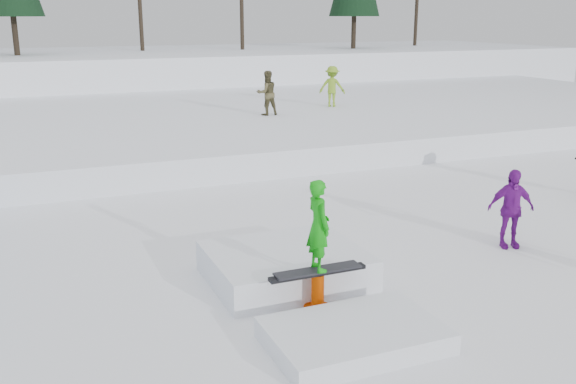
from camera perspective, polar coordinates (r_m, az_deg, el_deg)
name	(u,v)px	position (r m, az deg, el deg)	size (l,w,h in m)	color
ground	(306,286)	(11.09, 1.65, -8.31)	(120.00, 120.00, 0.00)	white
snow_berm	(94,73)	(39.59, -16.89, 10.06)	(60.00, 14.00, 2.40)	white
snow_midrise	(138,123)	(25.90, -13.23, 6.01)	(50.00, 18.00, 0.80)	white
walker_olive	(267,93)	(24.46, -1.88, 8.79)	(0.81, 0.63, 1.67)	#4B4528
walker_ygreen	(332,86)	(26.85, 3.95, 9.35)	(1.07, 0.62, 1.66)	#79A523
spectator_purple	(511,209)	(13.36, 19.19, -1.40)	(0.93, 0.39, 1.59)	#75138F
jib_rail_feature	(302,279)	(10.58, 1.30, -7.71)	(2.60, 4.40, 2.11)	white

